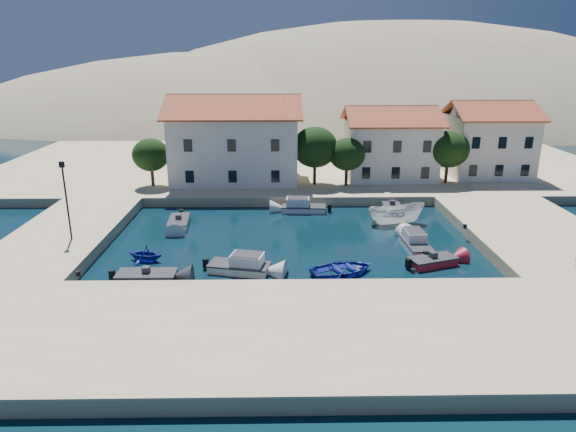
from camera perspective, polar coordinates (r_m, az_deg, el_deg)
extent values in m
plane|color=black|center=(34.13, 0.68, -8.57)|extent=(400.00, 400.00, 0.00)
cube|color=#CAB58A|center=(28.61, 1.03, -12.97)|extent=(52.00, 12.00, 1.00)
cube|color=#CAB58A|center=(48.17, 25.51, -1.77)|extent=(11.00, 20.00, 1.00)
cube|color=#CAB58A|center=(46.79, -23.66, -2.06)|extent=(8.00, 20.00, 1.00)
cube|color=#CAB58A|center=(70.21, 1.46, 5.63)|extent=(80.00, 36.00, 1.00)
ellipsoid|color=#998967|center=(145.21, -4.52, 3.57)|extent=(198.00, 126.00, 72.00)
ellipsoid|color=#998967|center=(169.39, 11.34, 3.57)|extent=(220.00, 176.00, 99.00)
cube|color=white|center=(59.74, -5.87, 7.58)|extent=(14.00, 9.00, 7.50)
pyramid|color=maroon|center=(59.09, -6.02, 12.21)|extent=(14.70, 9.45, 2.20)
cube|color=white|center=(61.95, 11.18, 7.22)|extent=(10.00, 8.00, 6.50)
pyramid|color=maroon|center=(61.36, 11.42, 11.04)|extent=(10.50, 8.40, 1.80)
cube|color=white|center=(66.38, 21.28, 7.26)|extent=(9.00, 8.00, 7.00)
pyramid|color=maroon|center=(65.82, 21.71, 11.02)|extent=(9.45, 8.40, 1.80)
cylinder|color=#382314|center=(58.79, -14.84, 4.43)|extent=(0.36, 0.36, 2.50)
ellipsoid|color=black|center=(58.34, -15.01, 6.58)|extent=(4.00, 4.00, 3.60)
cylinder|color=#382314|center=(57.64, 2.97, 5.00)|extent=(0.36, 0.36, 3.00)
ellipsoid|color=black|center=(57.11, 3.02, 7.64)|extent=(5.00, 5.00, 4.50)
cylinder|color=#382314|center=(57.55, 6.49, 4.63)|extent=(0.36, 0.36, 2.50)
ellipsoid|color=black|center=(57.09, 6.57, 6.83)|extent=(4.00, 4.00, 3.60)
cylinder|color=#382314|center=(61.02, 17.19, 4.82)|extent=(0.36, 0.36, 2.75)
ellipsoid|color=black|center=(60.56, 17.40, 7.10)|extent=(4.60, 4.60, 4.14)
cylinder|color=black|center=(43.46, -23.36, 1.39)|extent=(0.14, 0.14, 6.00)
cube|color=black|center=(42.80, -23.84, 5.25)|extent=(0.35, 0.25, 0.45)
cylinder|color=black|center=(36.88, -22.29, -5.95)|extent=(0.36, 0.36, 0.30)
cylinder|color=black|center=(35.49, 13.74, -6.00)|extent=(0.36, 0.36, 0.30)
cylinder|color=black|center=(45.68, 19.09, -1.12)|extent=(0.36, 0.36, 0.30)
cube|color=#323337|center=(37.10, -15.42, -6.59)|extent=(3.97, 1.77, 0.90)
cube|color=#323337|center=(36.97, -15.46, -6.12)|extent=(4.06, 1.80, 0.10)
cube|color=#323337|center=(36.89, -15.49, -5.81)|extent=(0.50, 0.50, 0.50)
cube|color=silver|center=(37.35, -5.43, -5.84)|extent=(4.57, 2.74, 0.90)
cube|color=#323337|center=(37.22, -5.44, -5.37)|extent=(4.68, 2.80, 0.10)
cube|color=silver|center=(37.07, -5.46, -4.84)|extent=(2.55, 2.02, 0.90)
imported|color=navy|center=(37.17, 6.06, -6.39)|extent=(5.56, 4.75, 0.97)
cube|color=maroon|center=(39.78, 15.75, -4.95)|extent=(3.83, 2.66, 0.90)
cube|color=#323337|center=(39.66, 15.79, -4.51)|extent=(3.92, 2.72, 0.10)
cube|color=#323337|center=(39.58, 15.82, -4.21)|extent=(0.64, 0.64, 0.50)
cube|color=silver|center=(42.59, 14.00, -3.29)|extent=(1.91, 4.30, 0.90)
cube|color=#323337|center=(42.48, 14.03, -2.87)|extent=(1.95, 4.40, 0.10)
cube|color=silver|center=(42.35, 14.07, -2.40)|extent=(1.56, 2.30, 0.90)
imported|color=silver|center=(48.57, 11.87, -0.85)|extent=(5.59, 2.80, 2.07)
cube|color=silver|center=(52.54, 11.48, 0.87)|extent=(1.83, 3.70, 0.90)
cube|color=#323337|center=(52.45, 11.50, 1.22)|extent=(1.87, 3.78, 0.10)
cube|color=#323337|center=(52.39, 11.51, 1.45)|extent=(0.52, 0.52, 0.50)
imported|color=navy|center=(40.70, -15.51, -4.79)|extent=(3.21, 2.95, 1.42)
cube|color=silver|center=(48.04, -12.04, -0.75)|extent=(2.04, 4.05, 0.90)
cube|color=#323337|center=(47.94, -12.06, -0.37)|extent=(2.08, 4.15, 0.10)
cube|color=#323337|center=(47.88, -12.08, -0.12)|extent=(0.54, 0.54, 0.50)
cube|color=silver|center=(51.12, 1.77, 0.76)|extent=(4.36, 2.07, 0.90)
cube|color=#323337|center=(51.03, 1.78, 1.11)|extent=(4.46, 2.11, 0.10)
cube|color=silver|center=(50.93, 1.78, 1.51)|extent=(2.34, 1.67, 0.90)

